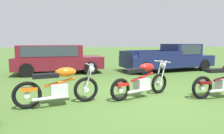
# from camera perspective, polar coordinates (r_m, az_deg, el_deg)

# --- Properties ---
(ground_plane) EXTENTS (120.00, 120.00, 0.00)m
(ground_plane) POSITION_cam_1_polar(r_m,az_deg,el_deg) (5.62, 9.62, -8.87)
(ground_plane) COLOR #476B2D
(motorcycle_orange) EXTENTS (2.05, 0.84, 1.02)m
(motorcycle_orange) POSITION_cam_1_polar(r_m,az_deg,el_deg) (4.93, -15.58, -5.54)
(motorcycle_orange) COLOR black
(motorcycle_orange) RESTS_ON ground
(motorcycle_red) EXTENTS (1.95, 1.07, 1.02)m
(motorcycle_red) POSITION_cam_1_polar(r_m,az_deg,el_deg) (5.54, 8.96, -3.91)
(motorcycle_red) COLOR black
(motorcycle_red) RESTS_ON ground
(car_burgundy) EXTENTS (4.46, 2.24, 1.43)m
(car_burgundy) POSITION_cam_1_polar(r_m,az_deg,el_deg) (10.06, -16.62, 2.88)
(car_burgundy) COLOR maroon
(car_burgundy) RESTS_ON ground
(pickup_truck_navy) EXTENTS (5.33, 2.67, 1.49)m
(pickup_truck_navy) POSITION_cam_1_polar(r_m,az_deg,el_deg) (11.19, 17.29, 2.85)
(pickup_truck_navy) COLOR #161E4C
(pickup_truck_navy) RESTS_ON ground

